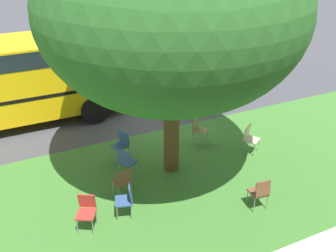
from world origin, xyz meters
TOP-DOWN VIEW (x-y plane):
  - ground at (0.00, 0.00)m, footprint 80.00×80.00m
  - grass_verge at (0.00, 3.20)m, footprint 48.00×6.00m
  - street_tree at (0.54, 2.41)m, footprint 6.42×6.42m
  - chair_0 at (-2.04, 2.59)m, footprint 0.57×0.58m
  - chair_1 at (-0.88, 1.44)m, footprint 0.58×0.58m
  - chair_2 at (1.67, 1.29)m, footprint 0.56×0.56m
  - chair_3 at (3.33, 3.77)m, footprint 0.56×0.57m
  - chair_4 at (2.22, 3.08)m, footprint 0.47×0.48m
  - chair_5 at (-0.69, 4.90)m, footprint 0.46×0.46m
  - chair_6 at (2.36, 3.77)m, footprint 0.52×0.52m
  - chair_7 at (1.85, 2.25)m, footprint 0.59×0.58m
  - parked_car at (-2.23, -2.21)m, footprint 3.70×1.92m

SIDE VIEW (x-z plane):
  - ground at x=0.00m, z-range 0.00..0.00m
  - grass_verge at x=0.00m, z-range 0.00..0.01m
  - chair_0 at x=-2.04m, z-range 0.08..0.96m
  - chair_1 at x=-0.88m, z-range 0.08..0.96m
  - chair_2 at x=1.67m, z-range 0.08..0.96m
  - chair_3 at x=3.33m, z-range 0.08..0.96m
  - chair_4 at x=2.22m, z-range 0.08..0.96m
  - chair_5 at x=-0.69m, z-range 0.08..0.96m
  - chair_6 at x=2.36m, z-range 0.08..0.96m
  - chair_7 at x=1.85m, z-range 0.08..0.96m
  - parked_car at x=-2.23m, z-range 0.01..1.66m
  - street_tree at x=0.54m, z-range 1.04..7.89m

